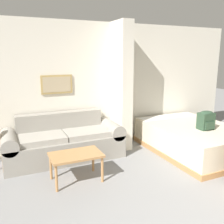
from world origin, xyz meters
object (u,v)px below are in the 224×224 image
at_px(couch, 64,142).
at_px(bed, 192,138).
at_px(backpack, 206,120).
at_px(coffee_table, 76,157).

height_order(couch, bed, couch).
distance_m(bed, backpack, 0.55).
bearing_deg(bed, coffee_table, -174.15).
relative_size(bed, backpack, 6.06).
relative_size(coffee_table, bed, 0.36).
height_order(coffee_table, bed, bed).
xyz_separation_m(couch, bed, (2.49, -0.70, -0.04)).
bearing_deg(coffee_table, couch, 87.43).
relative_size(coffee_table, backpack, 2.19).
xyz_separation_m(bed, backpack, (0.03, -0.31, 0.45)).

